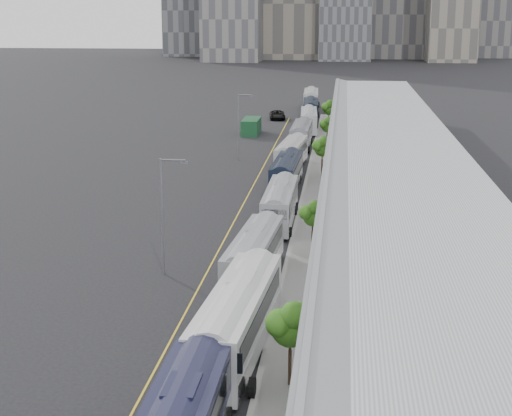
# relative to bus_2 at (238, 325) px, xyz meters

# --- Properties ---
(sidewalk) EXTENTS (10.00, 170.00, 0.12)m
(sidewalk) POSITION_rel_bus_2_xyz_m (6.36, 20.23, -1.66)
(sidewalk) COLOR gray
(sidewalk) RESTS_ON ground
(lane_line) EXTENTS (0.12, 160.00, 0.02)m
(lane_line) POSITION_rel_bus_2_xyz_m (-4.14, 20.23, -1.71)
(lane_line) COLOR gold
(lane_line) RESTS_ON ground
(depot) EXTENTS (12.45, 160.40, 7.20)m
(depot) POSITION_rel_bus_2_xyz_m (10.35, 20.23, 1.79)
(depot) COLOR gray
(depot) RESTS_ON ground
(bus_2) EXTENTS (3.75, 14.09, 4.07)m
(bus_2) POSITION_rel_bus_2_xyz_m (0.00, 0.00, 0.00)
(bus_2) COLOR silver
(bus_2) RESTS_ON ground
(bus_3) EXTENTS (3.28, 12.40, 3.59)m
(bus_3) POSITION_rel_bus_2_xyz_m (-0.51, 12.40, -0.21)
(bus_3) COLOR gray
(bus_3) RESTS_ON ground
(bus_4) EXTENTS (2.74, 12.20, 3.56)m
(bus_4) POSITION_rel_bus_2_xyz_m (0.07, 28.01, -0.22)
(bus_4) COLOR #91929A
(bus_4) RESTS_ON ground
(bus_5) EXTENTS (2.84, 12.32, 3.58)m
(bus_5) POSITION_rel_bus_2_xyz_m (-0.37, 42.20, -0.21)
(bus_5) COLOR black
(bus_5) RESTS_ON ground
(bus_6) EXTENTS (3.40, 12.36, 3.57)m
(bus_6) POSITION_rel_bus_2_xyz_m (-0.61, 53.56, -0.22)
(bus_6) COLOR #B5B5B7
(bus_6) RESTS_ON ground
(bus_7) EXTENTS (2.77, 12.39, 3.61)m
(bus_7) POSITION_rel_bus_2_xyz_m (-0.25, 68.97, -0.20)
(bus_7) COLOR slate
(bus_7) RESTS_ON ground
(bus_8) EXTENTS (3.11, 12.54, 3.64)m
(bus_8) POSITION_rel_bus_2_xyz_m (0.09, 84.25, -0.19)
(bus_8) COLOR #B7B9C2
(bus_8) RESTS_ON ground
(bus_9) EXTENTS (3.10, 12.66, 3.67)m
(bus_9) POSITION_rel_bus_2_xyz_m (-0.23, 97.99, -0.17)
(bus_9) COLOR black
(bus_9) RESTS_ON ground
(bus_10) EXTENTS (3.18, 13.67, 3.97)m
(bus_10) POSITION_rel_bus_2_xyz_m (-0.81, 113.04, -0.04)
(bus_10) COLOR #B9B9BB
(bus_10) RESTS_ON ground
(tree_1) EXTENTS (1.98, 1.98, 4.51)m
(tree_1) POSITION_rel_bus_2_xyz_m (3.17, -3.62, 1.78)
(tree_1) COLOR black
(tree_1) RESTS_ON ground
(tree_2) EXTENTS (1.54, 1.54, 4.25)m
(tree_2) POSITION_rel_bus_2_xyz_m (3.38, 18.54, 1.70)
(tree_2) COLOR black
(tree_2) RESTS_ON ground
(tree_3) EXTENTS (1.84, 1.84, 4.57)m
(tree_3) POSITION_rel_bus_2_xyz_m (3.24, 48.81, 1.90)
(tree_3) COLOR black
(tree_3) RESTS_ON ground
(tree_4) EXTENTS (1.67, 1.67, 3.87)m
(tree_4) POSITION_rel_bus_2_xyz_m (3.32, 70.87, 1.28)
(tree_4) COLOR black
(tree_4) RESTS_ON ground
(tree_5) EXTENTS (2.00, 2.00, 4.32)m
(tree_5) POSITION_rel_bus_2_xyz_m (3.15, 89.58, 1.58)
(tree_5) COLOR black
(tree_5) RESTS_ON ground
(street_lamp_near) EXTENTS (2.04, 0.22, 8.60)m
(street_lamp_near) POSITION_rel_bus_2_xyz_m (-7.04, 13.05, 3.26)
(street_lamp_near) COLOR #59595E
(street_lamp_near) RESTS_ON ground
(street_lamp_far) EXTENTS (2.04, 0.22, 8.52)m
(street_lamp_far) POSITION_rel_bus_2_xyz_m (-7.58, 58.45, 3.22)
(street_lamp_far) COLOR #59595E
(street_lamp_far) RESTS_ON ground
(shipping_container) EXTENTS (2.57, 6.85, 2.42)m
(shipping_container) POSITION_rel_bus_2_xyz_m (-8.74, 80.81, -0.51)
(shipping_container) COLOR #113A1F
(shipping_container) RESTS_ON ground
(suv) EXTENTS (3.34, 5.98, 1.58)m
(suv) POSITION_rel_bus_2_xyz_m (-6.15, 98.50, -0.93)
(suv) COLOR black
(suv) RESTS_ON ground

